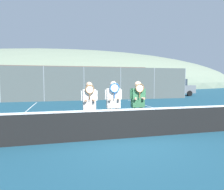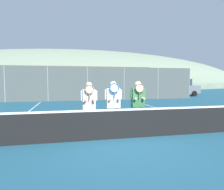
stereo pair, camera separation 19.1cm
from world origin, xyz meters
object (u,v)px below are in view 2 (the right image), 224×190
Objects in this scene: player_center_right at (138,101)px; car_right_of_center at (177,87)px; player_center_left at (113,102)px; car_left_of_center at (76,89)px; player_leftmost at (89,104)px; car_center at (129,88)px; car_far_left at (17,89)px.

car_right_of_center reaches higher than player_center_right.
player_center_left reaches higher than car_left_of_center.
player_leftmost reaches higher than car_left_of_center.
player_center_left is (0.83, 0.12, 0.03)m from player_leftmost.
car_left_of_center is 1.01× the size of car_center.
car_far_left is 0.93× the size of car_left_of_center.
player_leftmost is at bearing -171.88° from player_center_left.
player_leftmost is at bearing -68.75° from car_far_left.
player_leftmost is 0.36× the size of car_left_of_center.
car_right_of_center is (11.13, -0.28, 0.08)m from car_left_of_center.
player_center_right is 0.37× the size of car_center.
car_center reaches higher than player_center_left.
car_center is (4.79, 13.70, -0.11)m from player_center_left.
car_right_of_center is (9.47, 13.63, -0.08)m from player_center_right.
player_leftmost is 14.92m from car_center.
player_leftmost is 14.02m from car_left_of_center.
player_center_right is at bearing -124.79° from car_right_of_center.
car_far_left reaches higher than car_left_of_center.
car_right_of_center is at bearing 55.21° from player_center_right.
car_left_of_center is at bearing 89.85° from player_leftmost.
car_right_of_center is (11.17, 13.74, -0.05)m from player_leftmost.
car_far_left is at bearing -178.75° from car_left_of_center.
car_left_of_center is at bearing 1.25° from car_far_left.
player_center_right reaches higher than car_far_left.
car_far_left reaches higher than player_leftmost.
car_center reaches higher than player_center_right.
player_center_right is at bearing -83.17° from car_left_of_center.
player_leftmost is at bearing -112.12° from car_center.
car_center reaches higher than player_leftmost.
car_center reaches higher than car_far_left.
car_left_of_center is (-0.79, 13.90, -0.15)m from player_center_left.
player_center_right reaches higher than car_left_of_center.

